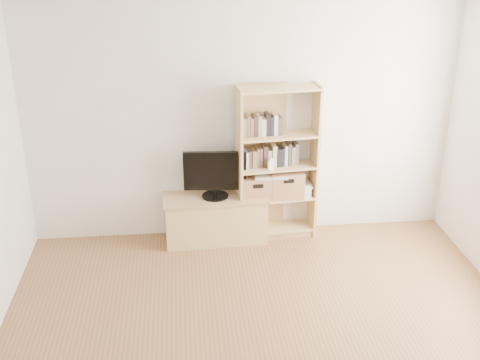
{
  "coord_description": "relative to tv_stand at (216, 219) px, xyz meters",
  "views": [
    {
      "loc": [
        -0.63,
        -3.46,
        3.22
      ],
      "look_at": [
        -0.08,
        1.9,
        0.87
      ],
      "focal_mm": 45.0,
      "sensor_mm": 36.0,
      "label": 1
    }
  ],
  "objects": [
    {
      "name": "back_wall",
      "position": [
        0.31,
        0.2,
        1.05
      ],
      "size": [
        4.5,
        0.02,
        2.6
      ],
      "primitive_type": "cube",
      "color": "silver",
      "rests_on": "floor"
    },
    {
      "name": "tv_stand",
      "position": [
        0.0,
        0.0,
        0.0
      ],
      "size": [
        1.09,
        0.45,
        0.49
      ],
      "primitive_type": "cube",
      "rotation": [
        0.0,
        0.0,
        0.04
      ],
      "color": "tan",
      "rests_on": "floor"
    },
    {
      "name": "magazine_stack",
      "position": [
        0.95,
        0.08,
        0.28
      ],
      "size": [
        0.19,
        0.26,
        0.11
      ],
      "primitive_type": "cube",
      "rotation": [
        0.0,
        0.0,
        -0.09
      ],
      "color": "beige",
      "rests_on": "bookshelf"
    },
    {
      "name": "basket_left",
      "position": [
        0.44,
        0.02,
        0.35
      ],
      "size": [
        0.32,
        0.27,
        0.25
      ],
      "primitive_type": "cube",
      "rotation": [
        0.0,
        0.0,
        0.05
      ],
      "color": "#946242",
      "rests_on": "bookshelf"
    },
    {
      "name": "basket_right",
      "position": [
        0.76,
        0.06,
        0.37
      ],
      "size": [
        0.36,
        0.31,
        0.29
      ],
      "primitive_type": "cube",
      "rotation": [
        0.0,
        0.0,
        0.05
      ],
      "color": "#946242",
      "rests_on": "bookshelf"
    },
    {
      "name": "ceiling",
      "position": [
        0.31,
        -2.3,
        2.35
      ],
      "size": [
        4.5,
        5.0,
        0.01
      ],
      "primitive_type": "cube",
      "color": "white",
      "rests_on": "back_wall"
    },
    {
      "name": "television",
      "position": [
        0.0,
        0.0,
        0.52
      ],
      "size": [
        0.65,
        0.1,
        0.51
      ],
      "primitive_type": "cube",
      "rotation": [
        0.0,
        0.0,
        -0.07
      ],
      "color": "black",
      "rests_on": "tv_stand"
    },
    {
      "name": "laptop",
      "position": [
        0.6,
        0.02,
        0.49
      ],
      "size": [
        0.37,
        0.27,
        0.03
      ],
      "primitive_type": "cube",
      "rotation": [
        0.0,
        0.0,
        -0.09
      ],
      "color": "silver",
      "rests_on": "basket_left"
    },
    {
      "name": "books_row_mid",
      "position": [
        0.66,
        0.07,
        0.69
      ],
      "size": [
        0.8,
        0.25,
        0.21
      ],
      "primitive_type": "cube",
      "rotation": [
        0.0,
        0.0,
        0.13
      ],
      "color": "black",
      "rests_on": "bookshelf"
    },
    {
      "name": "books_row_upper",
      "position": [
        0.47,
        0.05,
        1.02
      ],
      "size": [
        0.38,
        0.18,
        0.19
      ],
      "primitive_type": "cube",
      "rotation": [
        0.0,
        0.0,
        0.14
      ],
      "color": "black",
      "rests_on": "bookshelf"
    },
    {
      "name": "bookshelf",
      "position": [
        0.66,
        0.05,
        0.6
      ],
      "size": [
        0.87,
        0.38,
        1.69
      ],
      "primitive_type": "cube",
      "rotation": [
        0.0,
        0.0,
        0.1
      ],
      "color": "tan",
      "rests_on": "floor"
    },
    {
      "name": "baby_monitor",
      "position": [
        0.58,
        -0.05,
        0.63
      ],
      "size": [
        0.06,
        0.04,
        0.1
      ],
      "primitive_type": "cube",
      "rotation": [
        0.0,
        0.0,
        0.17
      ],
      "color": "white",
      "rests_on": "bookshelf"
    }
  ]
}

